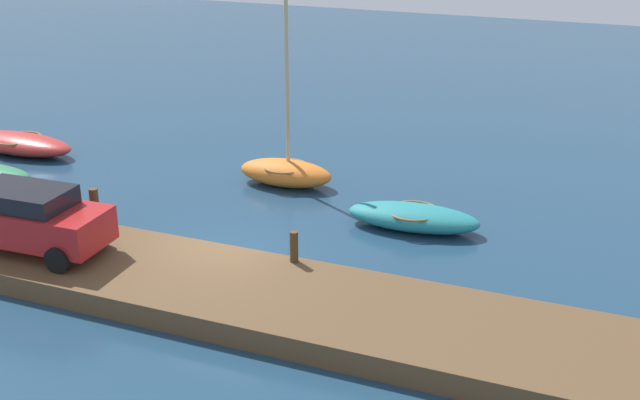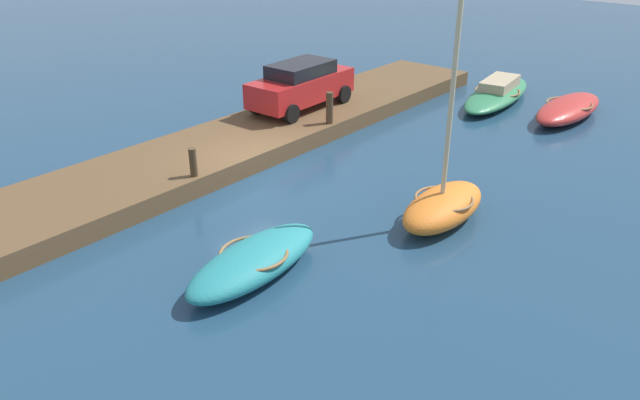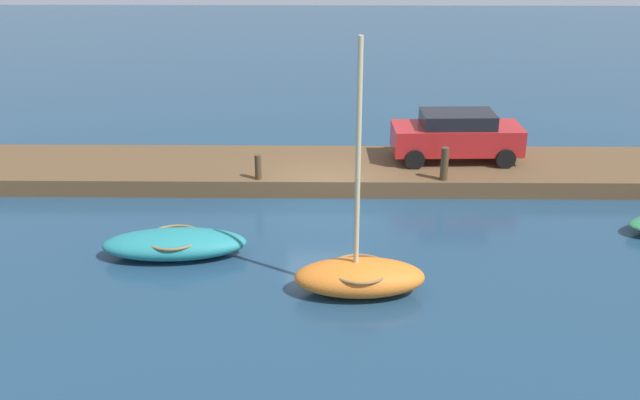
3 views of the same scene
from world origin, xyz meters
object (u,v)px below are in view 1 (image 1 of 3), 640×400
object	(u,v)px
rowboat_red	(19,143)
mooring_post_west	(95,207)
rowboat_orange	(286,171)
mooring_post_mid_west	(294,247)
rowboat_teal	(413,217)
parked_car	(26,217)

from	to	relation	value
rowboat_red	mooring_post_west	bearing A→B (deg)	-34.96
rowboat_orange	mooring_post_west	distance (m)	6.66
rowboat_orange	mooring_post_mid_west	size ratio (longest dim) A/B	7.73
rowboat_teal	mooring_post_west	distance (m)	8.70
mooring_post_mid_west	parked_car	size ratio (longest dim) A/B	0.18
rowboat_red	rowboat_orange	distance (m)	10.25
mooring_post_west	parked_car	size ratio (longest dim) A/B	0.25
mooring_post_west	parked_car	bearing A→B (deg)	-109.41
rowboat_teal	rowboat_orange	bearing A→B (deg)	154.95
mooring_post_west	parked_car	distance (m)	1.98
rowboat_orange	parked_car	xyz separation A→B (m)	(-3.49, -7.84, 0.93)
rowboat_orange	mooring_post_west	size ratio (longest dim) A/B	5.77
mooring_post_west	mooring_post_mid_west	world-z (taller)	mooring_post_west
rowboat_teal	parked_car	xyz separation A→B (m)	(-8.25, -6.01, 1.05)
rowboat_red	mooring_post_mid_west	world-z (taller)	mooring_post_mid_west
rowboat_red	rowboat_teal	world-z (taller)	rowboat_red
rowboat_teal	mooring_post_mid_west	bearing A→B (deg)	-117.68
rowboat_red	rowboat_teal	bearing A→B (deg)	-3.55
mooring_post_mid_west	parked_car	bearing A→B (deg)	-164.02
rowboat_orange	mooring_post_mid_west	bearing A→B (deg)	-65.21
rowboat_red	rowboat_teal	xyz separation A→B (m)	(14.99, -1.19, -0.01)
mooring_post_west	parked_car	world-z (taller)	parked_car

